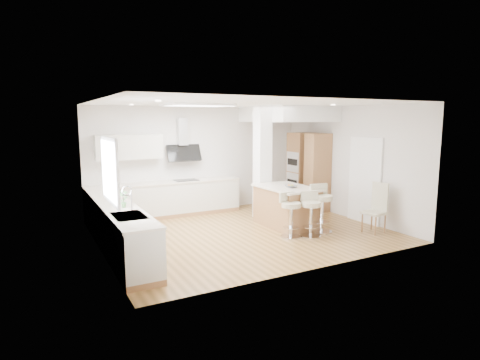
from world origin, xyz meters
TOP-DOWN VIEW (x-y plane):
  - ground at (0.00, 0.00)m, footprint 6.00×6.00m
  - ceiling at (0.00, 0.00)m, footprint 6.00×5.00m
  - wall_back at (0.00, 2.50)m, footprint 6.00×0.04m
  - wall_left at (-3.00, 0.00)m, footprint 0.04×5.00m
  - wall_right at (3.00, 0.00)m, footprint 0.04×5.00m
  - skylight at (-0.79, 0.60)m, footprint 4.10×2.10m
  - window_left at (-2.96, -0.90)m, footprint 0.06×1.28m
  - doorway_right at (2.97, -0.60)m, footprint 0.05×1.00m
  - counter_left at (-2.70, 0.23)m, footprint 0.63×4.50m
  - counter_back at (-0.91, 2.22)m, footprint 3.62×0.63m
  - pillar at (1.05, 0.95)m, footprint 0.35×0.35m
  - soffit at (2.10, 1.40)m, footprint 1.78×2.20m
  - oven_column at (2.68, 1.23)m, footprint 0.63×1.21m
  - peninsula at (1.13, -0.00)m, footprint 1.06×1.56m
  - bar_stool_a at (0.68, -0.79)m, footprint 0.49×0.49m
  - bar_stool_b at (1.09, -0.95)m, footprint 0.56×0.56m
  - bar_stool_c at (1.50, -0.80)m, footprint 0.56×0.56m
  - dining_chair at (2.59, -1.37)m, footprint 0.48×0.48m

SIDE VIEW (x-z plane):
  - ground at x=0.00m, z-range 0.00..0.00m
  - ceiling at x=0.00m, z-range -0.01..0.01m
  - counter_left at x=-2.70m, z-range -0.22..1.13m
  - peninsula at x=1.13m, z-range -0.03..0.97m
  - bar_stool_a at x=0.68m, z-range 0.06..1.01m
  - bar_stool_b at x=1.09m, z-range 0.06..1.02m
  - dining_chair at x=2.59m, z-range 0.04..1.13m
  - bar_stool_c at x=1.50m, z-range 0.07..1.12m
  - counter_back at x=-0.91m, z-range -0.55..1.95m
  - doorway_right at x=2.97m, z-range -0.05..2.05m
  - oven_column at x=2.68m, z-range 0.00..2.10m
  - wall_back at x=0.00m, z-range 0.00..2.80m
  - wall_left at x=-3.00m, z-range 0.00..2.80m
  - wall_right at x=3.00m, z-range 0.00..2.80m
  - pillar at x=1.05m, z-range 0.00..2.80m
  - window_left at x=-2.96m, z-range 1.16..2.23m
  - soffit at x=2.10m, z-range 2.40..2.80m
  - skylight at x=-0.79m, z-range 2.74..2.80m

